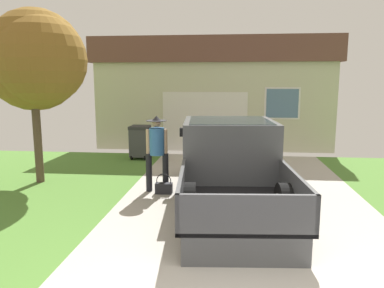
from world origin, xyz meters
The scene contains 6 objects.
pickup_truck centered at (-0.30, 4.29, 0.74)m, with size 2.39×5.52×1.68m.
person_with_hat centered at (-1.94, 4.60, 1.02)m, with size 0.51×0.46×1.74m.
handbag centered at (-1.76, 4.40, 0.14)m, with size 0.38×0.18×0.46m.
house_with_garage centered at (-0.93, 13.08, 2.07)m, with size 9.02×7.02×4.09m.
front_yard_tree centered at (-4.96, 5.16, 3.01)m, with size 2.65×2.63×4.23m.
wheeled_trash_bin centered at (-3.21, 8.16, 0.58)m, with size 0.60×0.72×1.08m.
Camera 1 is at (-0.30, -3.55, 2.49)m, focal length 34.60 mm.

